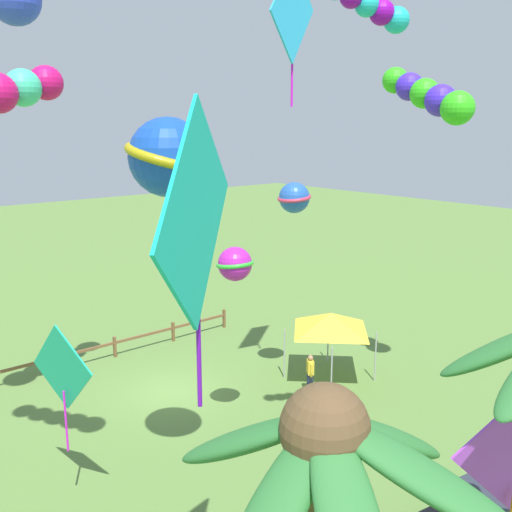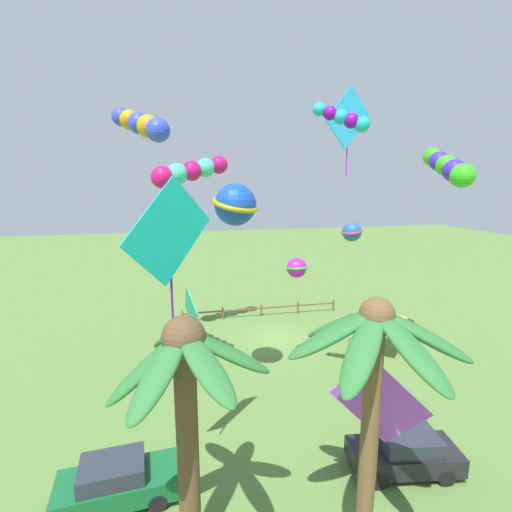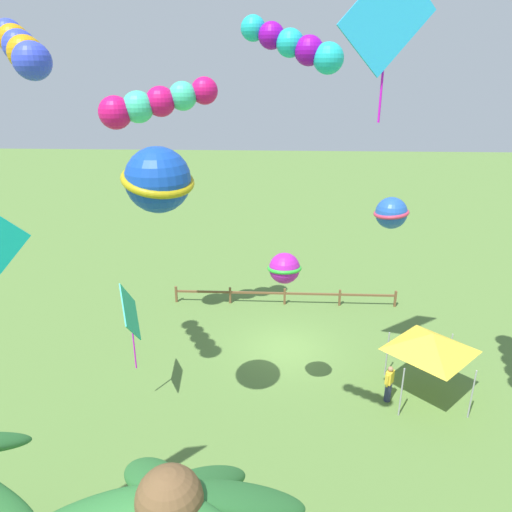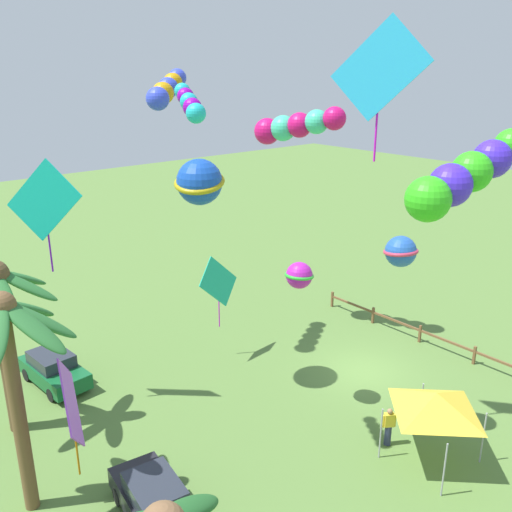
# 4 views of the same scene
# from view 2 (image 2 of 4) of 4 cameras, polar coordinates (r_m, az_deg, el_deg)

# --- Properties ---
(ground_plane) EXTENTS (120.00, 120.00, 0.00)m
(ground_plane) POSITION_cam_2_polar(r_m,az_deg,el_deg) (26.11, 3.24, -12.50)
(ground_plane) COLOR #567A38
(palm_tree_0) EXTENTS (4.46, 4.28, 7.69)m
(palm_tree_0) POSITION_cam_2_polar(r_m,az_deg,el_deg) (10.23, 17.47, -15.26)
(palm_tree_0) COLOR brown
(palm_tree_0) RESTS_ON ground
(palm_tree_2) EXTENTS (4.32, 4.57, 7.17)m
(palm_tree_2) POSITION_cam_2_polar(r_m,az_deg,el_deg) (10.33, -10.56, -18.89)
(palm_tree_2) COLOR brown
(palm_tree_2) RESTS_ON ground
(rail_fence) EXTENTS (12.40, 0.12, 0.95)m
(rail_fence) POSITION_cam_2_polar(r_m,az_deg,el_deg) (30.07, 0.80, -8.04)
(rail_fence) COLOR brown
(rail_fence) RESTS_ON ground
(parked_car_0) EXTENTS (4.11, 2.26, 1.51)m
(parked_car_0) POSITION_cam_2_polar(r_m,az_deg,el_deg) (16.40, 21.60, -25.90)
(parked_car_0) COLOR black
(parked_car_0) RESTS_ON ground
(parked_car_1) EXTENTS (4.02, 2.00, 1.51)m
(parked_car_1) POSITION_cam_2_polar(r_m,az_deg,el_deg) (15.14, -20.33, -29.37)
(parked_car_1) COLOR #145B2D
(parked_car_1) RESTS_ON ground
(spectator_0) EXTENTS (0.40, 0.47, 1.59)m
(spectator_0) POSITION_cam_2_polar(r_m,az_deg,el_deg) (24.06, 15.16, -12.90)
(spectator_0) COLOR #2D3351
(spectator_0) RESTS_ON ground
(festival_tent) EXTENTS (2.86, 2.86, 2.85)m
(festival_tent) POSITION_cam_2_polar(r_m,az_deg,el_deg) (24.54, 18.15, -8.43)
(festival_tent) COLOR #9E9EA3
(festival_tent) RESTS_ON ground
(kite_ball_0) EXTENTS (1.36, 1.37, 1.08)m
(kite_ball_0) POSITION_cam_2_polar(r_m,az_deg,el_deg) (20.16, 6.17, -1.77)
(kite_ball_0) COLOR #B91FB0
(kite_ball_1) EXTENTS (1.24, 1.23, 1.12)m
(kite_ball_1) POSITION_cam_2_polar(r_m,az_deg,el_deg) (22.47, 14.32, 3.55)
(kite_ball_1) COLOR blue
(kite_tube_2) EXTENTS (1.57, 4.04, 2.13)m
(kite_tube_2) POSITION_cam_2_polar(r_m,az_deg,el_deg) (21.86, 27.11, 11.94)
(kite_tube_2) COLOR green
(kite_diamond_3) EXTENTS (0.54, 2.64, 3.70)m
(kite_diamond_3) POSITION_cam_2_polar(r_m,az_deg,el_deg) (19.92, -9.82, -8.11)
(kite_diamond_3) COLOR #1BB38F
(kite_diamond_4) EXTENTS (2.59, 2.00, 4.49)m
(kite_diamond_4) POSITION_cam_2_polar(r_m,az_deg,el_deg) (11.35, -13.03, 3.34)
(kite_diamond_4) COLOR #12B7A6
(kite_ball_5) EXTENTS (2.87, 2.87, 1.86)m
(kite_ball_5) POSITION_cam_2_polar(r_m,az_deg,el_deg) (16.74, -3.16, 7.76)
(kite_ball_5) COLOR #1546B3
(kite_tube_6) EXTENTS (2.57, 3.05, 1.72)m
(kite_tube_6) POSITION_cam_2_polar(r_m,az_deg,el_deg) (17.85, -17.00, 18.58)
(kite_tube_6) COLOR blue
(kite_tube_7) EXTENTS (2.03, 1.10, 1.12)m
(kite_tube_7) POSITION_cam_2_polar(r_m,az_deg,el_deg) (15.25, 13.10, 19.72)
(kite_tube_7) COLOR #1DBCC2
(kite_diamond_8) EXTENTS (3.11, 1.33, 4.66)m
(kite_diamond_8) POSITION_cam_2_polar(r_m,az_deg,el_deg) (21.51, 13.82, 19.54)
(kite_diamond_8) COLOR #29B2EE
(kite_tube_9) EXTENTS (4.69, 2.36, 2.02)m
(kite_tube_9) POSITION_cam_2_polar(r_m,az_deg,el_deg) (23.59, -10.28, 12.48)
(kite_tube_9) COLOR #D91067
(kite_diamond_10) EXTENTS (2.76, 1.27, 4.15)m
(kite_diamond_10) POSITION_cam_2_polar(r_m,az_deg,el_deg) (12.66, 18.27, -20.63)
(kite_diamond_10) COLOR #B547ED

